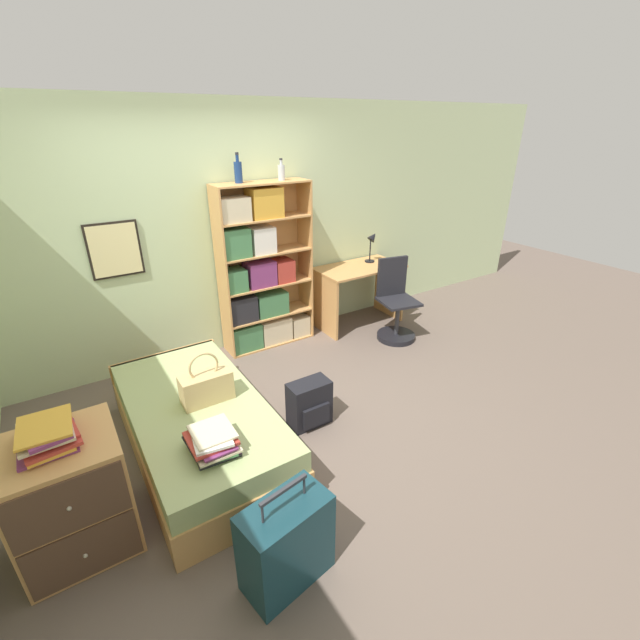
{
  "coord_description": "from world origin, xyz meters",
  "views": [
    {
      "loc": [
        -1.41,
        -2.74,
        2.38
      ],
      "look_at": [
        0.49,
        0.19,
        0.75
      ],
      "focal_mm": 24.0,
      "sensor_mm": 36.0,
      "label": 1
    }
  ],
  "objects_px": {
    "desk": "(359,285)",
    "backpack": "(310,404)",
    "bookcase": "(260,277)",
    "bottle_brown": "(281,172)",
    "magazine_pile_on_dresser": "(47,435)",
    "desk_chair": "(395,313)",
    "book_stack_on_bed": "(213,441)",
    "dresser": "(72,496)",
    "bed": "(199,425)",
    "suitcase": "(286,543)",
    "handbag": "(206,386)",
    "bottle_green": "(238,171)",
    "desk_lamp": "(372,242)"
  },
  "relations": [
    {
      "from": "desk_chair",
      "to": "bookcase",
      "type": "bearing_deg",
      "value": 153.88
    },
    {
      "from": "dresser",
      "to": "magazine_pile_on_dresser",
      "type": "xyz_separation_m",
      "value": [
        -0.02,
        0.03,
        0.44
      ]
    },
    {
      "from": "bed",
      "to": "dresser",
      "type": "xyz_separation_m",
      "value": [
        -0.88,
        -0.44,
        0.16
      ]
    },
    {
      "from": "dresser",
      "to": "bookcase",
      "type": "relative_size",
      "value": 0.42
    },
    {
      "from": "book_stack_on_bed",
      "to": "bottle_green",
      "type": "bearing_deg",
      "value": 60.03
    },
    {
      "from": "dresser",
      "to": "backpack",
      "type": "xyz_separation_m",
      "value": [
        1.77,
        0.23,
        -0.18
      ]
    },
    {
      "from": "suitcase",
      "to": "dresser",
      "type": "distance_m",
      "value": 1.29
    },
    {
      "from": "bed",
      "to": "magazine_pile_on_dresser",
      "type": "height_order",
      "value": "magazine_pile_on_dresser"
    },
    {
      "from": "bottle_brown",
      "to": "backpack",
      "type": "bearing_deg",
      "value": -112.09
    },
    {
      "from": "suitcase",
      "to": "backpack",
      "type": "distance_m",
      "value": 1.38
    },
    {
      "from": "suitcase",
      "to": "desk_chair",
      "type": "height_order",
      "value": "desk_chair"
    },
    {
      "from": "bed",
      "to": "magazine_pile_on_dresser",
      "type": "xyz_separation_m",
      "value": [
        -0.9,
        -0.41,
        0.6
      ]
    },
    {
      "from": "desk",
      "to": "backpack",
      "type": "bearing_deg",
      "value": -138.58
    },
    {
      "from": "bookcase",
      "to": "desk",
      "type": "relative_size",
      "value": 1.71
    },
    {
      "from": "dresser",
      "to": "bottle_green",
      "type": "xyz_separation_m",
      "value": [
        1.94,
        1.79,
        1.55
      ]
    },
    {
      "from": "backpack",
      "to": "bottle_green",
      "type": "bearing_deg",
      "value": 83.97
    },
    {
      "from": "suitcase",
      "to": "bottle_green",
      "type": "xyz_separation_m",
      "value": [
        0.99,
        2.67,
        1.65
      ]
    },
    {
      "from": "bookcase",
      "to": "bottle_brown",
      "type": "height_order",
      "value": "bottle_brown"
    },
    {
      "from": "bed",
      "to": "book_stack_on_bed",
      "type": "bearing_deg",
      "value": -96.21
    },
    {
      "from": "desk_chair",
      "to": "magazine_pile_on_dresser",
      "type": "bearing_deg",
      "value": -163.48
    },
    {
      "from": "bottle_brown",
      "to": "backpack",
      "type": "relative_size",
      "value": 0.53
    },
    {
      "from": "desk_chair",
      "to": "bottle_green",
      "type": "bearing_deg",
      "value": 154.97
    },
    {
      "from": "desk",
      "to": "backpack",
      "type": "relative_size",
      "value": 2.62
    },
    {
      "from": "bookcase",
      "to": "desk_lamp",
      "type": "relative_size",
      "value": 4.69
    },
    {
      "from": "backpack",
      "to": "desk",
      "type": "bearing_deg",
      "value": 41.42
    },
    {
      "from": "bottle_brown",
      "to": "desk_chair",
      "type": "xyz_separation_m",
      "value": [
        1.09,
        -0.68,
        -1.59
      ]
    },
    {
      "from": "book_stack_on_bed",
      "to": "dresser",
      "type": "relative_size",
      "value": 0.49
    },
    {
      "from": "desk",
      "to": "handbag",
      "type": "bearing_deg",
      "value": -152.76
    },
    {
      "from": "dresser",
      "to": "backpack",
      "type": "distance_m",
      "value": 1.8
    },
    {
      "from": "handbag",
      "to": "bookcase",
      "type": "xyz_separation_m",
      "value": [
        1.11,
        1.36,
        0.26
      ]
    },
    {
      "from": "desk",
      "to": "desk_lamp",
      "type": "height_order",
      "value": "desk_lamp"
    },
    {
      "from": "magazine_pile_on_dresser",
      "to": "desk_chair",
      "type": "bearing_deg",
      "value": 16.52
    },
    {
      "from": "desk",
      "to": "desk_lamp",
      "type": "xyz_separation_m",
      "value": [
        0.26,
        0.09,
        0.5
      ]
    },
    {
      "from": "bed",
      "to": "dresser",
      "type": "distance_m",
      "value": 1.0
    },
    {
      "from": "bottle_green",
      "to": "backpack",
      "type": "distance_m",
      "value": 2.34
    },
    {
      "from": "dresser",
      "to": "bottle_brown",
      "type": "bearing_deg",
      "value": 36.27
    },
    {
      "from": "handbag",
      "to": "desk_lamp",
      "type": "height_order",
      "value": "desk_lamp"
    },
    {
      "from": "handbag",
      "to": "desk_lamp",
      "type": "relative_size",
      "value": 1.05
    },
    {
      "from": "dresser",
      "to": "desk",
      "type": "relative_size",
      "value": 0.72
    },
    {
      "from": "suitcase",
      "to": "magazine_pile_on_dresser",
      "type": "height_order",
      "value": "magazine_pile_on_dresser"
    },
    {
      "from": "bookcase",
      "to": "bed",
      "type": "bearing_deg",
      "value": -132.14
    },
    {
      "from": "bottle_green",
      "to": "desk_chair",
      "type": "bearing_deg",
      "value": -25.03
    },
    {
      "from": "dresser",
      "to": "desk_lamp",
      "type": "bearing_deg",
      "value": 25.41
    },
    {
      "from": "dresser",
      "to": "bottle_green",
      "type": "relative_size",
      "value": 2.69
    },
    {
      "from": "bookcase",
      "to": "bottle_brown",
      "type": "xyz_separation_m",
      "value": [
        0.31,
        -0.0,
        1.08
      ]
    },
    {
      "from": "desk_chair",
      "to": "backpack",
      "type": "bearing_deg",
      "value": -153.8
    },
    {
      "from": "handbag",
      "to": "bottle_green",
      "type": "height_order",
      "value": "bottle_green"
    },
    {
      "from": "suitcase",
      "to": "bed",
      "type": "bearing_deg",
      "value": 92.73
    },
    {
      "from": "book_stack_on_bed",
      "to": "desk",
      "type": "distance_m",
      "value": 3.1
    },
    {
      "from": "bed",
      "to": "desk_chair",
      "type": "height_order",
      "value": "desk_chair"
    }
  ]
}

